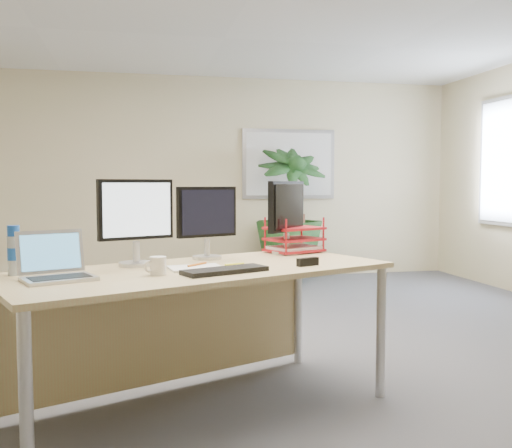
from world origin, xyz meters
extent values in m
plane|color=#49494E|center=(0.00, 0.00, 0.00)|extent=(8.00, 8.00, 0.00)
cube|color=beige|center=(0.00, 4.00, 1.35)|extent=(7.00, 0.04, 2.70)
cube|color=#B3B3B8|center=(1.20, 3.97, 1.55)|extent=(1.30, 0.03, 0.95)
cube|color=silver|center=(1.20, 3.95, 1.55)|extent=(1.20, 0.01, 0.85)
cube|color=tan|center=(-0.53, -0.51, 0.80)|extent=(2.30, 1.63, 0.03)
cube|color=tan|center=(-0.69, -0.12, 0.39)|extent=(1.87, 0.79, 0.66)
cylinder|color=silver|center=(-1.32, -1.26, 0.39)|extent=(0.06, 0.06, 0.78)
cylinder|color=silver|center=(0.55, -0.49, 0.39)|extent=(0.06, 0.06, 0.78)
cylinder|color=silver|center=(0.25, 0.24, 0.39)|extent=(0.06, 0.06, 0.78)
imported|color=#133416|center=(1.08, 3.50, 0.75)|extent=(0.99, 0.99, 1.50)
cylinder|color=silver|center=(-0.87, -0.33, 0.82)|extent=(0.20, 0.20, 0.02)
cylinder|color=silver|center=(-0.87, -0.33, 0.89)|extent=(0.04, 0.04, 0.12)
cube|color=black|center=(-0.87, -0.33, 1.13)|extent=(0.42, 0.20, 0.34)
cube|color=white|center=(-0.87, -0.36, 1.13)|extent=(0.37, 0.16, 0.30)
cylinder|color=silver|center=(-0.45, -0.12, 0.82)|extent=(0.18, 0.18, 0.02)
cylinder|color=silver|center=(-0.45, -0.12, 0.89)|extent=(0.04, 0.04, 0.11)
cube|color=black|center=(-0.45, -0.12, 1.10)|extent=(0.38, 0.19, 0.31)
cube|color=black|center=(-0.44, -0.14, 1.10)|extent=(0.34, 0.14, 0.27)
cylinder|color=silver|center=(0.10, 0.03, 0.82)|extent=(0.20, 0.20, 0.02)
cylinder|color=silver|center=(0.10, 0.03, 0.89)|extent=(0.04, 0.04, 0.12)
cube|color=black|center=(0.10, 0.03, 1.13)|extent=(0.32, 0.34, 0.33)
cube|color=black|center=(0.12, 0.01, 1.13)|extent=(0.27, 0.29, 0.29)
cube|color=silver|center=(-1.24, -0.77, 0.82)|extent=(0.39, 0.33, 0.02)
cube|color=black|center=(-1.24, -0.78, 0.83)|extent=(0.31, 0.24, 0.00)
cube|color=silver|center=(-1.29, -0.64, 0.94)|extent=(0.32, 0.18, 0.21)
cube|color=#519BD0|center=(-1.29, -0.65, 0.94)|extent=(0.28, 0.15, 0.17)
cube|color=black|center=(-0.43, -0.70, 0.83)|extent=(0.48, 0.31, 0.03)
cylinder|color=white|center=(-0.77, -0.70, 0.86)|extent=(0.08, 0.08, 0.09)
torus|color=white|center=(-0.82, -0.70, 0.86)|extent=(0.06, 0.04, 0.06)
cube|color=white|center=(-0.56, -0.54, 0.82)|extent=(0.31, 0.25, 0.01)
cylinder|color=orange|center=(-0.55, -0.49, 0.83)|extent=(0.12, 0.11, 0.01)
cylinder|color=yellow|center=(-0.33, -0.46, 0.82)|extent=(0.12, 0.06, 0.02)
cylinder|color=#ABB9C8|center=(-1.48, -0.55, 0.91)|extent=(0.06, 0.06, 0.20)
cylinder|color=blue|center=(-1.48, -0.55, 1.04)|extent=(0.06, 0.06, 0.05)
cylinder|color=blue|center=(-1.48, -0.55, 0.92)|extent=(0.07, 0.07, 0.06)
cube|color=#B1151D|center=(0.17, 0.08, 0.83)|extent=(0.42, 0.38, 0.02)
cube|color=#B1151D|center=(0.17, 0.08, 0.90)|extent=(0.42, 0.38, 0.02)
cube|color=#B1151D|center=(0.17, 0.08, 0.98)|extent=(0.42, 0.38, 0.02)
cube|color=white|center=(0.17, 0.08, 0.85)|extent=(0.38, 0.34, 0.02)
cube|color=black|center=(0.07, -0.55, 0.84)|extent=(0.14, 0.09, 0.05)
camera|label=1|loc=(-0.88, -3.61, 1.27)|focal=40.00mm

